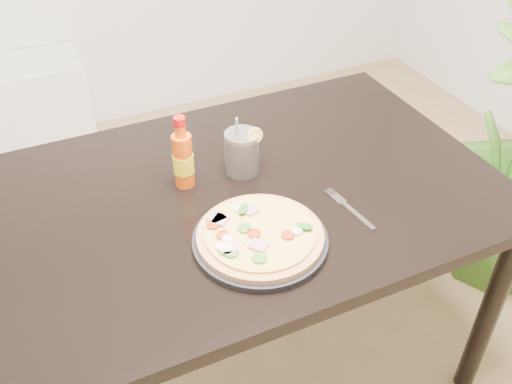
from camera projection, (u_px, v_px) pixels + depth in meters
name	position (u px, v px, depth m)	size (l,w,h in m)	color
dining_table	(238.00, 214.00, 1.57)	(1.40, 0.90, 0.75)	black
plate	(260.00, 240.00, 1.35)	(0.32, 0.32, 0.02)	black
pizza	(259.00, 235.00, 1.34)	(0.30, 0.30, 0.03)	tan
hot_sauce_bottle	(183.00, 159.00, 1.49)	(0.06, 0.06, 0.21)	#E9500D
cola_cup	(242.00, 153.00, 1.55)	(0.10, 0.09, 0.18)	black
fork	(348.00, 207.00, 1.46)	(0.04, 0.19, 0.00)	silver
plant_pot	(497.00, 240.00, 2.30)	(0.28, 0.28, 0.22)	brown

